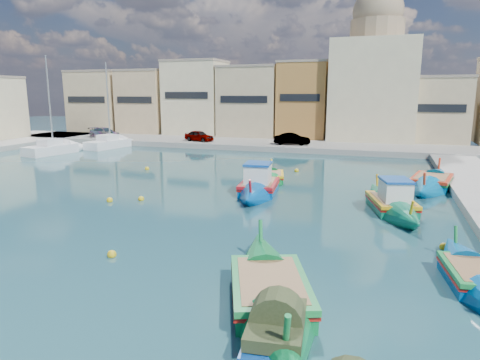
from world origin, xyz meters
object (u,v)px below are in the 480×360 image
at_px(tender_near, 277,334).
at_px(luzzu_cyan_south, 476,279).
at_px(luzzu_cyan_mid, 431,183).
at_px(yacht_north, 118,143).
at_px(luzzu_blue_south, 270,294).
at_px(luzzu_blue_cabin, 259,187).
at_px(luzzu_turquoise_cabin, 391,205).
at_px(yacht_midnorth, 64,148).
at_px(church_block, 374,76).
at_px(luzzu_green, 271,178).

bearing_deg(tender_near, luzzu_cyan_south, 46.16).
relative_size(luzzu_cyan_mid, yacht_north, 0.92).
bearing_deg(luzzu_blue_south, luzzu_blue_cabin, 107.64).
xyz_separation_m(luzzu_turquoise_cabin, tender_near, (-2.82, -14.58, 0.06)).
bearing_deg(yacht_midnorth, church_block, 31.91).
distance_m(luzzu_green, luzzu_blue_south, 18.62).
relative_size(luzzu_blue_cabin, tender_near, 3.19).
bearing_deg(luzzu_blue_south, luzzu_green, 104.67).
height_order(luzzu_cyan_mid, yacht_midnorth, yacht_midnorth).
distance_m(luzzu_blue_south, yacht_north, 42.17).
xyz_separation_m(luzzu_cyan_mid, tender_near, (-5.45, -21.71, 0.11)).
bearing_deg(luzzu_blue_cabin, yacht_north, 141.82).
height_order(luzzu_green, luzzu_blue_south, luzzu_blue_south).
distance_m(luzzu_turquoise_cabin, luzzu_blue_cabin, 8.23).
bearing_deg(tender_near, yacht_north, 129.41).
relative_size(church_block, luzzu_cyan_south, 2.62).
relative_size(luzzu_cyan_south, yacht_north, 0.69).
distance_m(luzzu_turquoise_cabin, luzzu_green, 10.10).
distance_m(luzzu_green, yacht_midnorth, 26.42).
height_order(tender_near, yacht_midnorth, yacht_midnorth).
distance_m(luzzu_turquoise_cabin, yacht_north, 36.77).
xyz_separation_m(luzzu_blue_cabin, yacht_midnorth, (-25.56, 11.71, 0.05)).
relative_size(luzzu_blue_cabin, luzzu_cyan_south, 1.24).
distance_m(tender_near, yacht_midnorth, 41.59).
height_order(luzzu_green, luzzu_cyan_south, luzzu_cyan_south).
xyz_separation_m(tender_near, yacht_north, (-28.20, 34.32, 0.01)).
bearing_deg(luzzu_blue_cabin, luzzu_cyan_mid, 27.05).
bearing_deg(luzzu_turquoise_cabin, yacht_midnorth, 158.28).
height_order(luzzu_green, yacht_midnorth, yacht_midnorth).
xyz_separation_m(luzzu_turquoise_cabin, luzzu_green, (-8.32, 5.72, -0.12)).
bearing_deg(yacht_midnorth, yacht_north, 67.85).
relative_size(luzzu_blue_south, yacht_north, 0.93).
xyz_separation_m(church_block, luzzu_blue_cabin, (-5.68, -31.16, -8.02)).
bearing_deg(yacht_midnorth, luzzu_blue_south, -40.57).
height_order(luzzu_blue_south, tender_near, luzzu_blue_south).
bearing_deg(yacht_north, luzzu_blue_south, -49.45).
bearing_deg(luzzu_green, yacht_midnorth, 163.12).
bearing_deg(yacht_north, church_block, 24.56).
xyz_separation_m(church_block, luzzu_cyan_mid, (5.00, -25.70, -8.11)).
xyz_separation_m(church_block, luzzu_turquoise_cabin, (2.37, -32.84, -8.06)).
height_order(church_block, luzzu_blue_cabin, church_block).
distance_m(church_block, luzzu_turquoise_cabin, 33.90).
relative_size(luzzu_green, yacht_north, 0.67).
bearing_deg(luzzu_turquoise_cabin, luzzu_blue_south, -106.34).
distance_m(luzzu_cyan_mid, yacht_north, 35.93).
relative_size(luzzu_blue_south, luzzu_cyan_south, 1.35).
xyz_separation_m(luzzu_green, yacht_midnorth, (-25.29, 7.67, 0.20)).
height_order(church_block, luzzu_green, church_block).
distance_m(luzzu_cyan_south, tender_near, 7.87).
height_order(luzzu_turquoise_cabin, luzzu_green, luzzu_turquoise_cabin).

